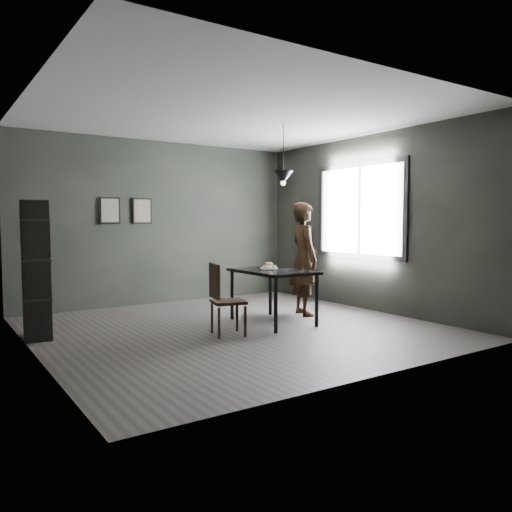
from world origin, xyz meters
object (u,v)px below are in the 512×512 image
white_plate (269,269)px  woman (304,259)px  wood_chair (222,295)px  pendant_lamp (283,177)px  cafe_table (273,275)px  shelf_unit (36,270)px

white_plate → woman: (0.74, 0.13, 0.10)m
wood_chair → pendant_lamp: (1.22, 0.37, 1.54)m
white_plate → pendant_lamp: pendant_lamp is taller
cafe_table → white_plate: white_plate is taller
woman → shelf_unit: 3.73m
cafe_table → white_plate: size_ratio=5.22×
wood_chair → pendant_lamp: 2.00m
white_plate → wood_chair: size_ratio=0.25×
pendant_lamp → cafe_table: bearing=-158.2°
white_plate → woman: woman is taller
cafe_table → woman: woman is taller
cafe_table → pendant_lamp: pendant_lamp is taller
white_plate → shelf_unit: (-2.93, 0.77, 0.08)m
woman → wood_chair: 1.84m
shelf_unit → wood_chair: bearing=-22.2°
woman → pendant_lamp: pendant_lamp is taller
shelf_unit → pendant_lamp: bearing=-5.4°
cafe_table → wood_chair: (-0.97, -0.27, -0.16)m
wood_chair → woman: bearing=30.6°
white_plate → wood_chair: bearing=-158.9°
white_plate → pendant_lamp: 1.32m
woman → wood_chair: woman is taller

